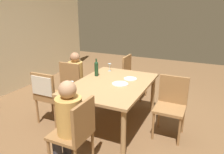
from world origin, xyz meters
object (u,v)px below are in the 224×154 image
object	(u,v)px
chair_near	(171,102)
wine_bottle_tall_green	(96,68)
chair_far_left	(47,91)
person_man_bearded	(68,119)
dining_table	(112,87)
person_woman_host	(77,75)
chair_left_end	(76,130)
handbag	(66,106)
wine_glass_near_left	(71,84)
wine_glass_centre	(110,66)
dinner_plate_host	(120,84)
dinner_plate_guest_left	(130,79)
chair_right_end	(132,74)
chair_far_right	(74,81)

from	to	relation	value
chair_near	wine_bottle_tall_green	bearing A→B (deg)	-5.39
chair_far_left	person_man_bearded	distance (m)	1.17
dining_table	person_woman_host	size ratio (longest dim) A/B	1.49
chair_far_left	person_woman_host	distance (m)	0.87
chair_left_end	handbag	distance (m)	1.63
dining_table	chair_left_end	world-z (taller)	chair_left_end
dining_table	chair_far_left	xyz separation A→B (m)	(-0.49, 0.96, -0.06)
wine_glass_near_left	person_woman_host	bearing A→B (deg)	30.58
person_man_bearded	wine_glass_near_left	distance (m)	0.73
wine_glass_centre	dinner_plate_host	xyz separation A→B (m)	(-0.59, -0.47, -0.10)
wine_glass_near_left	dinner_plate_guest_left	distance (m)	1.07
person_man_bearded	wine_bottle_tall_green	distance (m)	1.47
wine_bottle_tall_green	wine_glass_centre	bearing A→B (deg)	-12.40
wine_bottle_tall_green	handbag	bearing A→B (deg)	112.57
wine_glass_near_left	dinner_plate_guest_left	xyz separation A→B (m)	(0.88, -0.60, -0.10)
person_man_bearded	dinner_plate_guest_left	xyz separation A→B (m)	(1.49, -0.23, 0.08)
chair_left_end	wine_glass_near_left	size ratio (longest dim) A/B	6.17
person_woman_host	wine_bottle_tall_green	xyz separation A→B (m)	(-0.17, -0.55, 0.24)
chair_near	wine_glass_near_left	world-z (taller)	chair_near
wine_glass_near_left	handbag	size ratio (longest dim) A/B	0.53
person_man_bearded	handbag	world-z (taller)	person_man_bearded
chair_left_end	dinner_plate_guest_left	size ratio (longest dim) A/B	4.15
chair_right_end	wine_glass_near_left	xyz separation A→B (m)	(-1.76, 0.30, 0.30)
chair_far_right	person_man_bearded	bearing A→B (deg)	-57.46
chair_far_right	chair_left_end	distance (m)	1.80
wine_glass_near_left	chair_right_end	bearing A→B (deg)	-9.77
chair_right_end	dinner_plate_host	world-z (taller)	chair_right_end
person_man_bearded	dining_table	bearing A→B (deg)	-1.25
chair_left_end	chair_right_end	size ratio (longest dim) A/B	1.00
person_woman_host	wine_glass_centre	distance (m)	0.69
dinner_plate_host	dinner_plate_guest_left	size ratio (longest dim) A/B	1.18
chair_right_end	wine_glass_near_left	bearing A→B (deg)	-9.77
wine_bottle_tall_green	dinner_plate_host	size ratio (longest dim) A/B	1.20
dinner_plate_guest_left	wine_bottle_tall_green	bearing A→B (deg)	98.18
chair_left_end	wine_bottle_tall_green	xyz separation A→B (m)	(1.40, 0.50, 0.34)
dinner_plate_host	handbag	world-z (taller)	dinner_plate_host
chair_left_end	wine_glass_centre	size ratio (longest dim) A/B	6.17
wine_bottle_tall_green	handbag	xyz separation A→B (m)	(-0.23, 0.55, -0.76)
chair_right_end	dinner_plate_host	xyz separation A→B (m)	(-1.19, -0.23, 0.20)
chair_far_right	handbag	bearing A→B (deg)	-90.00
chair_near	dining_table	bearing A→B (deg)	5.20
chair_left_end	person_woman_host	distance (m)	1.89
dining_table	chair_right_end	xyz separation A→B (m)	(1.19, 0.09, -0.12)
chair_right_end	wine_glass_near_left	size ratio (longest dim) A/B	6.17
chair_far_right	wine_glass_near_left	distance (m)	1.06
dining_table	dinner_plate_host	bearing A→B (deg)	-92.60
chair_far_left	dinner_plate_guest_left	distance (m)	1.41
wine_glass_centre	dinner_plate_host	world-z (taller)	wine_glass_centre
person_man_bearded	wine_glass_centre	distance (m)	1.81
chair_far_right	chair_right_end	xyz separation A→B (m)	(0.91, -0.87, 0.00)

